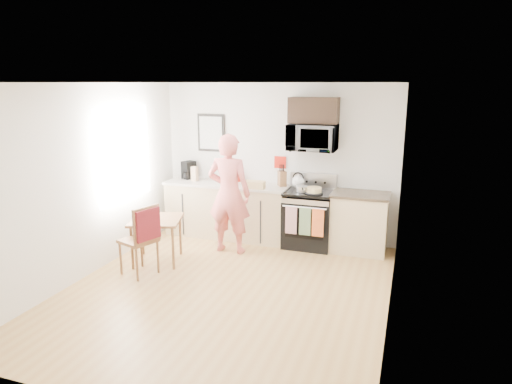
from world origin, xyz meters
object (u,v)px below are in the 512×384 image
(microwave, at_px, (312,137))
(dining_table, at_px, (156,224))
(person, at_px, (229,194))
(chair, at_px, (144,231))
(range, at_px, (309,220))
(cake, at_px, (314,190))

(microwave, bearing_deg, dining_table, -142.76)
(person, bearing_deg, dining_table, 39.26)
(chair, bearing_deg, range, 65.29)
(dining_table, height_order, chair, chair)
(cake, bearing_deg, person, -157.94)
(dining_table, relative_size, cake, 2.75)
(cake, bearing_deg, range, 124.44)
(cake, bearing_deg, microwave, 111.88)
(person, relative_size, chair, 1.86)
(dining_table, height_order, cake, cake)
(dining_table, bearing_deg, chair, -75.95)
(range, bearing_deg, cake, -55.56)
(person, xyz_separation_m, chair, (-0.72, -1.27, -0.29))
(microwave, height_order, chair, microwave)
(microwave, bearing_deg, chair, -132.43)
(dining_table, bearing_deg, cake, 31.02)
(microwave, relative_size, person, 0.41)
(dining_table, distance_m, cake, 2.45)
(microwave, distance_m, dining_table, 2.74)
(cake, bearing_deg, chair, -137.78)
(range, height_order, microwave, microwave)
(dining_table, bearing_deg, range, 35.26)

